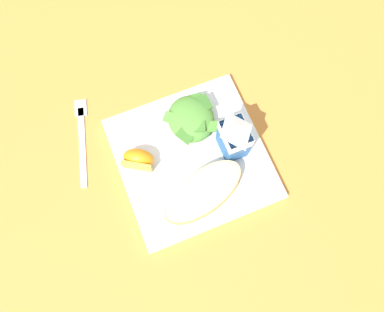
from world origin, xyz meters
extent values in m
plane|color=#C67A33|center=(0.00, 0.00, 0.00)|extent=(3.00, 3.00, 0.00)
cube|color=white|center=(0.00, 0.00, 0.01)|extent=(0.28, 0.28, 0.02)
ellipsoid|color=tan|center=(0.07, -0.01, 0.03)|extent=(0.12, 0.19, 0.03)
ellipsoid|color=brown|center=(0.07, -0.01, 0.04)|extent=(0.11, 0.17, 0.01)
ellipsoid|color=#EAD184|center=(0.07, -0.01, 0.05)|extent=(0.12, 0.18, 0.01)
ellipsoid|color=#4C8433|center=(-0.07, 0.03, 0.04)|extent=(0.10, 0.09, 0.04)
cube|color=#3D7028|center=(-0.04, 0.00, 0.05)|extent=(0.04, 0.04, 0.01)
cube|color=#4C8433|center=(-0.03, 0.06, 0.05)|extent=(0.03, 0.04, 0.01)
cube|color=#336023|center=(-0.08, 0.06, 0.05)|extent=(0.03, 0.02, 0.01)
cube|color=#336023|center=(-0.10, 0.05, 0.04)|extent=(0.04, 0.03, 0.02)
cube|color=#4C8433|center=(-0.08, -0.01, 0.05)|extent=(0.04, 0.04, 0.01)
cube|color=#3D7028|center=(-0.06, 0.05, 0.04)|extent=(0.03, 0.04, 0.02)
cube|color=#3D7028|center=(-0.04, 0.03, 0.05)|extent=(0.03, 0.04, 0.01)
cube|color=#23569E|center=(0.01, 0.08, 0.06)|extent=(0.06, 0.04, 0.09)
cube|color=white|center=(0.01, 0.08, 0.09)|extent=(0.06, 0.05, 0.03)
pyramid|color=white|center=(0.01, 0.08, 0.12)|extent=(0.06, 0.04, 0.02)
ellipsoid|color=orange|center=(-0.03, -0.10, 0.04)|extent=(0.06, 0.07, 0.04)
cube|color=gold|center=(-0.02, -0.11, 0.04)|extent=(0.04, 0.05, 0.03)
cube|color=silver|center=(-0.11, -0.19, 0.00)|extent=(0.17, 0.06, 0.01)
cube|color=silver|center=(-0.19, -0.17, 0.00)|extent=(0.04, 0.03, 0.01)
camera|label=1|loc=(0.20, -0.08, 0.73)|focal=35.83mm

